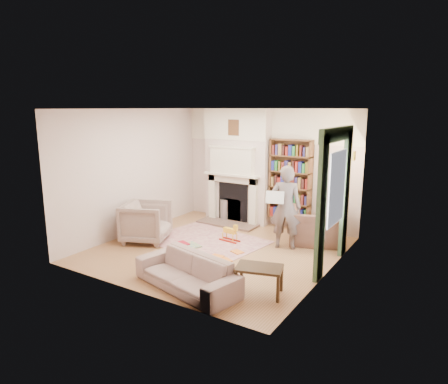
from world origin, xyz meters
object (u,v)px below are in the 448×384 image
Objects in this scene: sofa at (187,272)px; paraffin_heater at (225,210)px; man_reading at (286,207)px; rocking_horse at (230,233)px; bookcase at (290,180)px; armchair_reading at (316,227)px; armchair_left at (146,222)px; coffee_table at (259,280)px.

paraffin_heater is (-1.55, 3.64, 0.01)m from sofa.
rocking_horse is at bearing -4.53° from man_reading.
sofa is (-0.10, -3.86, -0.91)m from bookcase.
bookcase reaches higher than rocking_horse.
rocking_horse is (-1.60, -0.87, -0.17)m from armchair_reading.
bookcase reaches higher than armchair_left.
bookcase is at bearing 71.62° from rocking_horse.
man_reading is 3.78× the size of rocking_horse.
paraffin_heater is 1.65m from rocking_horse.
bookcase is 3.96m from sofa.
coffee_table is at bearing 71.41° from armchair_reading.
armchair_reading is (0.90, -0.69, -0.81)m from bookcase.
man_reading is 1.35m from rocking_horse.
armchair_left is at bearing -143.84° from rocking_horse.
armchair_reading is 1.21× the size of armchair_left.
armchair_reading is 0.66× the size of man_reading.
coffee_table is 2.49m from rocking_horse.
rocking_horse is (1.54, 0.91, -0.23)m from armchair_left.
armchair_left is 2.33m from paraffin_heater.
sofa is 2.37m from rocking_horse.
sofa is at bearing -145.74° from armchair_left.
armchair_reading reaches higher than rocking_horse.
paraffin_heater is at bearing -30.30° from armchair_reading.
armchair_reading is 3.32m from sofa.
paraffin_heater is at bearing -37.33° from armchair_left.
sofa is (2.13, -1.38, -0.16)m from armchair_left.
bookcase is 2.64× the size of coffee_table.
coffee_table is at bearing 85.49° from man_reading.
coffee_table is (3.20, -0.95, -0.20)m from armchair_left.
armchair_left is at bearing 160.21° from sofa.
man_reading reaches higher than sofa.
bookcase is 3.69m from coffee_table.
armchair_left is (-3.14, -1.78, 0.06)m from armchair_reading.
bookcase is 1.39m from armchair_reading.
armchair_reading reaches higher than coffee_table.
sofa is 3.95m from paraffin_heater.
armchair_reading is 2.60m from paraffin_heater.
armchair_left is 2.55m from sofa.
coffee_table is at bearing -74.33° from bookcase.
bookcase is 4.09× the size of rocking_horse.
coffee_table is (0.06, -2.74, -0.14)m from armchair_reading.
armchair_left is 2.07× the size of rocking_horse.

